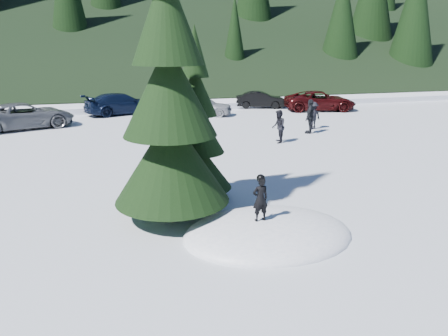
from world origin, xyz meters
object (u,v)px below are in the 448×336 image
object	(u,v)px
car_6	(320,101)
adult_0	(278,127)
car_3	(121,104)
spruce_short	(196,135)
car_2	(25,116)
adult_1	(310,116)
adult_2	(313,115)
car_4	(202,105)
child_skier	(260,199)
spruce_tall	(169,102)
car_5	(261,100)

from	to	relation	value
car_6	adult_0	bearing A→B (deg)	155.04
car_3	car_6	world-z (taller)	car_3
spruce_short	car_2	xyz separation A→B (m)	(-7.17, 14.50, -1.35)
spruce_short	adult_0	distance (m)	9.07
adult_1	car_2	size ratio (longest dim) A/B	0.35
adult_2	car_3	size ratio (longest dim) A/B	0.31
car_2	car_4	xyz separation A→B (m)	(11.03, 1.90, -0.06)
child_skier	adult_0	xyz separation A→B (m)	(4.70, 10.26, -0.23)
child_skier	car_6	size ratio (longest dim) A/B	0.22
spruce_short	car_6	xyz separation A→B (m)	(12.77, 16.34, -1.38)
car_4	car_6	size ratio (longest dim) A/B	0.79
spruce_tall	car_2	size ratio (longest dim) A/B	1.58
car_5	car_2	bearing A→B (deg)	121.48
adult_1	car_6	xyz separation A→B (m)	(4.53, 7.56, -0.22)
adult_2	car_6	bearing A→B (deg)	-135.83
spruce_short	car_5	bearing A→B (deg)	64.37
car_4	car_5	world-z (taller)	car_4
car_6	spruce_tall	bearing A→B (deg)	154.54
adult_0	adult_1	size ratio (longest dim) A/B	0.87
spruce_short	car_2	bearing A→B (deg)	116.30
child_skier	spruce_tall	bearing A→B (deg)	-49.78
car_4	adult_0	bearing A→B (deg)	-146.59
car_3	car_4	world-z (taller)	car_3
car_2	car_6	bearing A→B (deg)	-104.39
adult_0	adult_1	distance (m)	3.17
adult_0	adult_1	xyz separation A→B (m)	(2.61, 1.80, 0.12)
adult_2	car_5	bearing A→B (deg)	-105.65
child_skier	adult_0	distance (m)	11.29
car_2	car_6	world-z (taller)	car_2
spruce_short	adult_0	xyz separation A→B (m)	(5.64, 6.98, -1.28)
car_6	car_5	bearing A→B (deg)	69.12
adult_1	spruce_tall	bearing A→B (deg)	-6.13
adult_2	car_3	xyz separation A→B (m)	(-10.47, 8.59, -0.05)
spruce_short	car_5	size ratio (longest dim) A/B	1.41
spruce_short	car_5	distance (m)	20.90
car_2	car_4	world-z (taller)	car_2
spruce_tall	car_4	distance (m)	18.64
spruce_short	adult_2	bearing A→B (deg)	47.73
spruce_tall	car_4	xyz separation A→B (m)	(4.86, 17.81, -2.63)
adult_2	car_6	distance (m)	7.49
child_skier	adult_1	size ratio (longest dim) A/B	0.61
car_6	child_skier	bearing A→B (deg)	161.26
spruce_tall	adult_1	xyz separation A→B (m)	(9.24, 10.18, -2.38)
car_4	car_6	world-z (taller)	car_6
adult_2	car_3	bearing A→B (deg)	-54.76
child_skier	car_6	world-z (taller)	child_skier
adult_2	car_5	xyz separation A→B (m)	(0.04, 8.92, -0.16)
adult_1	car_2	world-z (taller)	adult_1
spruce_short	adult_1	xyz separation A→B (m)	(8.24, 8.78, -1.16)
child_skier	car_2	size ratio (longest dim) A/B	0.21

